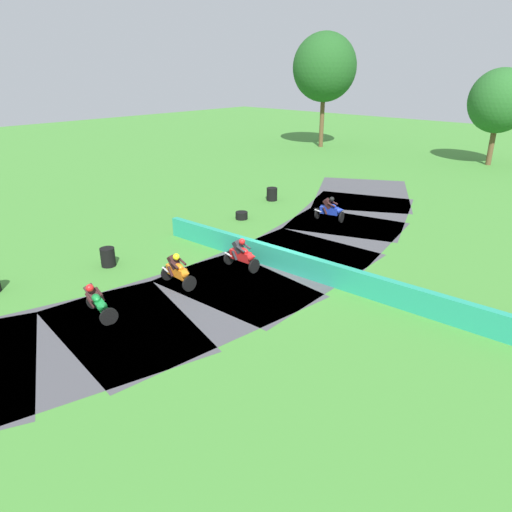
{
  "coord_description": "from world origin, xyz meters",
  "views": [
    {
      "loc": [
        11.67,
        -13.92,
        7.85
      ],
      "look_at": [
        -0.0,
        -1.29,
        0.9
      ],
      "focal_mm": 33.09,
      "sensor_mm": 36.0,
      "label": 1
    }
  ],
  "objects_px": {
    "tire_stack_mid_a": "(108,257)",
    "tire_stack_far": "(242,215)",
    "motorcycle_lead_green": "(98,301)",
    "motorcycle_trailing_red": "(242,254)",
    "tire_stack_mid_b": "(198,235)",
    "motorcycle_chase_orange": "(178,270)",
    "tire_stack_extra_a": "(272,194)",
    "motorcycle_fourth_blue": "(331,209)"
  },
  "relations": [
    {
      "from": "tire_stack_mid_a",
      "to": "tire_stack_far",
      "type": "height_order",
      "value": "tire_stack_mid_a"
    },
    {
      "from": "motorcycle_lead_green",
      "to": "motorcycle_trailing_red",
      "type": "distance_m",
      "value": 6.2
    },
    {
      "from": "motorcycle_lead_green",
      "to": "tire_stack_far",
      "type": "bearing_deg",
      "value": 110.71
    },
    {
      "from": "motorcycle_trailing_red",
      "to": "tire_stack_mid_a",
      "type": "relative_size",
      "value": 2.1
    },
    {
      "from": "motorcycle_trailing_red",
      "to": "tire_stack_mid_b",
      "type": "bearing_deg",
      "value": 164.5
    },
    {
      "from": "motorcycle_chase_orange",
      "to": "tire_stack_far",
      "type": "height_order",
      "value": "motorcycle_chase_orange"
    },
    {
      "from": "motorcycle_trailing_red",
      "to": "tire_stack_extra_a",
      "type": "xyz_separation_m",
      "value": [
        -6.19,
        9.02,
        -0.26
      ]
    },
    {
      "from": "tire_stack_far",
      "to": "tire_stack_mid_a",
      "type": "bearing_deg",
      "value": -86.77
    },
    {
      "from": "motorcycle_fourth_blue",
      "to": "tire_stack_far",
      "type": "height_order",
      "value": "motorcycle_fourth_blue"
    },
    {
      "from": "tire_stack_far",
      "to": "motorcycle_trailing_red",
      "type": "bearing_deg",
      "value": -45.46
    },
    {
      "from": "motorcycle_lead_green",
      "to": "tire_stack_extra_a",
      "type": "xyz_separation_m",
      "value": [
        -5.52,
        15.18,
        -0.23
      ]
    },
    {
      "from": "motorcycle_lead_green",
      "to": "tire_stack_extra_a",
      "type": "bearing_deg",
      "value": 109.99
    },
    {
      "from": "tire_stack_mid_a",
      "to": "motorcycle_lead_green",
      "type": "bearing_deg",
      "value": -34.83
    },
    {
      "from": "motorcycle_trailing_red",
      "to": "motorcycle_fourth_blue",
      "type": "xyz_separation_m",
      "value": [
        -1.06,
        7.94,
        -0.0
      ]
    },
    {
      "from": "tire_stack_mid_a",
      "to": "motorcycle_trailing_red",
      "type": "bearing_deg",
      "value": 39.21
    },
    {
      "from": "tire_stack_mid_a",
      "to": "motorcycle_fourth_blue",
      "type": "bearing_deg",
      "value": 73.9
    },
    {
      "from": "motorcycle_trailing_red",
      "to": "tire_stack_extra_a",
      "type": "relative_size",
      "value": 2.1
    },
    {
      "from": "motorcycle_chase_orange",
      "to": "motorcycle_fourth_blue",
      "type": "xyz_separation_m",
      "value": [
        -0.42,
        10.75,
        -0.0
      ]
    },
    {
      "from": "tire_stack_extra_a",
      "to": "motorcycle_lead_green",
      "type": "bearing_deg",
      "value": -70.01
    },
    {
      "from": "motorcycle_trailing_red",
      "to": "tire_stack_far",
      "type": "distance_m",
      "value": 6.95
    },
    {
      "from": "motorcycle_trailing_red",
      "to": "tire_stack_mid_a",
      "type": "distance_m",
      "value": 5.67
    },
    {
      "from": "motorcycle_chase_orange",
      "to": "tire_stack_mid_a",
      "type": "xyz_separation_m",
      "value": [
        -3.74,
        -0.76,
        -0.26
      ]
    },
    {
      "from": "motorcycle_trailing_red",
      "to": "tire_stack_mid_b",
      "type": "height_order",
      "value": "motorcycle_trailing_red"
    },
    {
      "from": "motorcycle_fourth_blue",
      "to": "tire_stack_far",
      "type": "xyz_separation_m",
      "value": [
        -3.8,
        -2.99,
        -0.46
      ]
    },
    {
      "from": "tire_stack_extra_a",
      "to": "tire_stack_mid_b",
      "type": "bearing_deg",
      "value": -75.31
    },
    {
      "from": "motorcycle_lead_green",
      "to": "tire_stack_far",
      "type": "distance_m",
      "value": 11.89
    },
    {
      "from": "motorcycle_fourth_blue",
      "to": "tire_stack_mid_b",
      "type": "distance_m",
      "value": 7.46
    },
    {
      "from": "motorcycle_lead_green",
      "to": "motorcycle_chase_orange",
      "type": "relative_size",
      "value": 1.0
    },
    {
      "from": "motorcycle_fourth_blue",
      "to": "tire_stack_extra_a",
      "type": "distance_m",
      "value": 5.24
    },
    {
      "from": "motorcycle_chase_orange",
      "to": "tire_stack_extra_a",
      "type": "distance_m",
      "value": 13.07
    },
    {
      "from": "tire_stack_mid_b",
      "to": "motorcycle_lead_green",
      "type": "bearing_deg",
      "value": -64.68
    },
    {
      "from": "motorcycle_lead_green",
      "to": "motorcycle_chase_orange",
      "type": "height_order",
      "value": "motorcycle_chase_orange"
    },
    {
      "from": "motorcycle_chase_orange",
      "to": "motorcycle_trailing_red",
      "type": "xyz_separation_m",
      "value": [
        0.65,
        2.82,
        0.0
      ]
    },
    {
      "from": "motorcycle_lead_green",
      "to": "tire_stack_mid_b",
      "type": "bearing_deg",
      "value": 115.32
    },
    {
      "from": "tire_stack_mid_b",
      "to": "tire_stack_extra_a",
      "type": "height_order",
      "value": "tire_stack_extra_a"
    },
    {
      "from": "tire_stack_extra_a",
      "to": "motorcycle_fourth_blue",
      "type": "bearing_deg",
      "value": -11.89
    },
    {
      "from": "motorcycle_fourth_blue",
      "to": "tire_stack_mid_a",
      "type": "xyz_separation_m",
      "value": [
        -3.32,
        -11.51,
        -0.26
      ]
    },
    {
      "from": "motorcycle_chase_orange",
      "to": "motorcycle_fourth_blue",
      "type": "relative_size",
      "value": 1.0
    },
    {
      "from": "motorcycle_chase_orange",
      "to": "tire_stack_extra_a",
      "type": "relative_size",
      "value": 2.12
    },
    {
      "from": "motorcycle_chase_orange",
      "to": "motorcycle_lead_green",
      "type": "bearing_deg",
      "value": -90.31
    },
    {
      "from": "motorcycle_chase_orange",
      "to": "tire_stack_mid_a",
      "type": "relative_size",
      "value": 2.12
    },
    {
      "from": "tire_stack_mid_b",
      "to": "motorcycle_chase_orange",
      "type": "bearing_deg",
      "value": -48.71
    }
  ]
}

